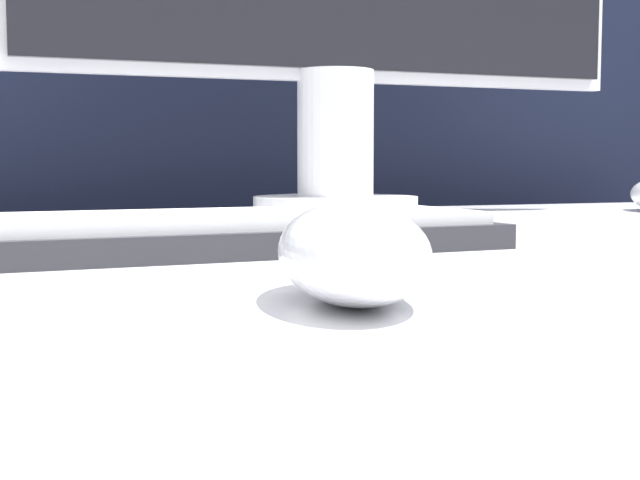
# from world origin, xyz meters

# --- Properties ---
(partition_panel) EXTENTS (5.00, 0.03, 1.32)m
(partition_panel) POSITION_xyz_m (0.00, 0.64, 0.66)
(partition_panel) COLOR black
(partition_panel) RESTS_ON ground_plane
(computer_mouse_near) EXTENTS (0.09, 0.13, 0.04)m
(computer_mouse_near) POSITION_xyz_m (0.07, -0.17, 0.73)
(computer_mouse_near) COLOR white
(computer_mouse_near) RESTS_ON desk
(keyboard) EXTENTS (0.39, 0.16, 0.02)m
(keyboard) POSITION_xyz_m (0.06, 0.05, 0.72)
(keyboard) COLOR #28282D
(keyboard) RESTS_ON desk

